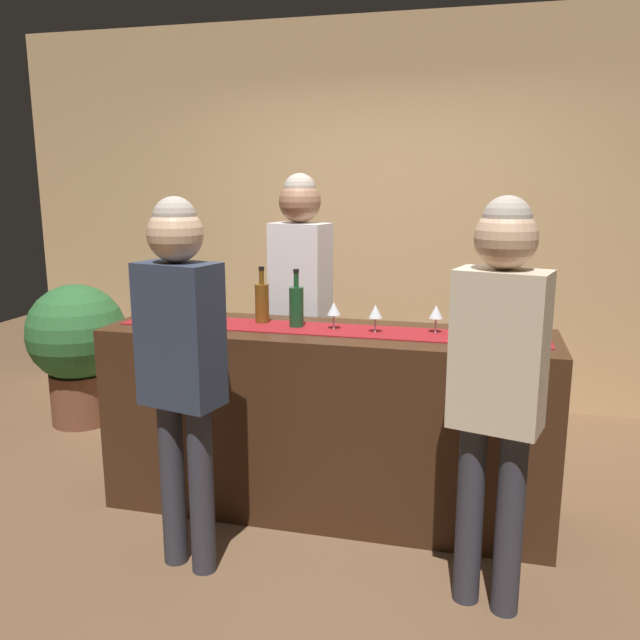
# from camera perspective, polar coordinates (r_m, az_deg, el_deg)

# --- Properties ---
(ground_plane) EXTENTS (10.00, 10.00, 0.00)m
(ground_plane) POSITION_cam_1_polar(r_m,az_deg,el_deg) (3.64, 0.54, -16.01)
(ground_plane) COLOR brown
(back_wall) EXTENTS (6.00, 0.12, 2.90)m
(back_wall) POSITION_cam_1_polar(r_m,az_deg,el_deg) (5.08, 5.66, 9.06)
(back_wall) COLOR tan
(back_wall) RESTS_ON ground
(bar_counter) EXTENTS (2.28, 0.60, 0.97)m
(bar_counter) POSITION_cam_1_polar(r_m,az_deg,el_deg) (3.43, 0.56, -8.82)
(bar_counter) COLOR #3D2314
(bar_counter) RESTS_ON ground
(counter_runner_cloth) EXTENTS (2.17, 0.28, 0.01)m
(counter_runner_cloth) POSITION_cam_1_polar(r_m,az_deg,el_deg) (3.29, 0.58, -0.83)
(counter_runner_cloth) COLOR maroon
(counter_runner_cloth) RESTS_ON bar_counter
(wine_bottle_amber) EXTENTS (0.07, 0.07, 0.30)m
(wine_bottle_amber) POSITION_cam_1_polar(r_m,az_deg,el_deg) (3.44, -5.11, 1.56)
(wine_bottle_amber) COLOR brown
(wine_bottle_amber) RESTS_ON bar_counter
(wine_bottle_green) EXTENTS (0.07, 0.07, 0.30)m
(wine_bottle_green) POSITION_cam_1_polar(r_m,az_deg,el_deg) (3.33, -2.08, 1.25)
(wine_bottle_green) COLOR #194723
(wine_bottle_green) RESTS_ON bar_counter
(wine_glass_near_customer) EXTENTS (0.07, 0.07, 0.14)m
(wine_glass_near_customer) POSITION_cam_1_polar(r_m,az_deg,el_deg) (3.27, 1.22, 0.92)
(wine_glass_near_customer) COLOR silver
(wine_glass_near_customer) RESTS_ON bar_counter
(wine_glass_mid_counter) EXTENTS (0.07, 0.07, 0.14)m
(wine_glass_mid_counter) POSITION_cam_1_polar(r_m,az_deg,el_deg) (3.24, 10.15, 0.62)
(wine_glass_mid_counter) COLOR silver
(wine_glass_mid_counter) RESTS_ON bar_counter
(wine_glass_far_end) EXTENTS (0.07, 0.07, 0.14)m
(wine_glass_far_end) POSITION_cam_1_polar(r_m,az_deg,el_deg) (3.21, 4.89, 0.67)
(wine_glass_far_end) COLOR silver
(wine_glass_far_end) RESTS_ON bar_counter
(bartender) EXTENTS (0.38, 0.28, 1.76)m
(bartender) POSITION_cam_1_polar(r_m,az_deg,el_deg) (3.89, -1.73, 2.99)
(bartender) COLOR #26262B
(bartender) RESTS_ON ground
(customer_sipping) EXTENTS (0.38, 0.28, 1.66)m
(customer_sipping) POSITION_cam_1_polar(r_m,az_deg,el_deg) (2.57, 15.38, -3.90)
(customer_sipping) COLOR #33333D
(customer_sipping) RESTS_ON ground
(customer_browsing) EXTENTS (0.38, 0.27, 1.65)m
(customer_browsing) POSITION_cam_1_polar(r_m,az_deg,el_deg) (2.82, -12.13, -2.49)
(customer_browsing) COLOR #33333D
(customer_browsing) RESTS_ON ground
(potted_plant_tall) EXTENTS (0.69, 0.69, 1.01)m
(potted_plant_tall) POSITION_cam_1_polar(r_m,az_deg,el_deg) (4.92, -20.51, -1.97)
(potted_plant_tall) COLOR brown
(potted_plant_tall) RESTS_ON ground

